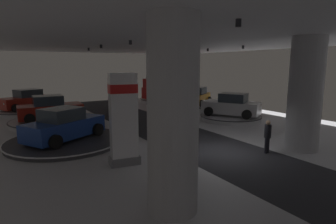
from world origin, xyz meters
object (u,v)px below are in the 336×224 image
(display_platform_deep_right, at_px, (166,100))
(display_platform_far_right, at_px, (196,106))
(visitor_walking_near, at_px, (268,134))
(visitor_walking_far, at_px, (159,110))
(display_platform_deep_left, at_px, (28,111))
(display_car_mid_left, at_px, (64,125))
(display_platform_mid_right, at_px, (231,117))
(column_right, at_px, (305,94))
(display_car_mid_right, at_px, (231,106))
(display_platform_mid_left, at_px, (66,141))
(display_car_far_left, at_px, (50,109))
(display_platform_far_left, at_px, (52,122))
(display_car_deep_left, at_px, (27,100))
(brand_sign_pylon, at_px, (124,118))
(display_car_far_right, at_px, (196,97))
(pickup_truck_deep_right, at_px, (164,90))
(column_left, at_px, (173,117))

(display_platform_deep_right, bearing_deg, display_platform_far_right, -87.75)
(visitor_walking_near, relative_size, visitor_walking_far, 1.00)
(display_platform_deep_left, relative_size, display_platform_far_right, 1.19)
(display_car_mid_left, bearing_deg, display_platform_mid_right, 0.81)
(column_right, xyz_separation_m, display_car_mid_right, (2.32, 7.30, -1.65))
(display_platform_far_right, relative_size, visitor_walking_near, 2.83)
(display_platform_mid_left, relative_size, visitor_walking_far, 3.82)
(display_car_far_left, bearing_deg, visitor_walking_near, -57.73)
(display_platform_far_left, xyz_separation_m, display_car_mid_right, (11.99, -5.44, 0.91))
(display_car_deep_left, bearing_deg, brand_sign_pylon, -81.91)
(display_car_far_right, bearing_deg, visitor_walking_near, -113.37)
(column_right, bearing_deg, display_platform_deep_left, 119.57)
(display_platform_mid_left, bearing_deg, pickup_truck_deep_right, 42.08)
(column_left, relative_size, display_car_deep_left, 1.20)
(display_platform_mid_left, distance_m, pickup_truck_deep_right, 17.51)
(display_car_far_left, bearing_deg, brand_sign_pylon, -82.44)
(display_platform_mid_left, height_order, visitor_walking_far, visitor_walking_far)
(column_right, distance_m, display_platform_mid_left, 12.44)
(brand_sign_pylon, xyz_separation_m, display_car_far_left, (-1.35, 10.16, -0.88))
(pickup_truck_deep_right, bearing_deg, display_car_mid_right, -94.05)
(column_right, distance_m, pickup_truck_deep_right, 19.20)
(display_car_deep_left, bearing_deg, display_car_far_right, -20.23)
(display_platform_far_left, bearing_deg, display_car_far_right, 3.47)
(column_left, distance_m, display_car_far_left, 14.49)
(column_right, bearing_deg, display_car_deep_left, 119.49)
(column_right, relative_size, pickup_truck_deep_right, 0.98)
(display_platform_far_left, relative_size, visitor_walking_far, 3.48)
(column_left, bearing_deg, display_platform_mid_left, 97.94)
(column_right, bearing_deg, display_car_far_right, 74.76)
(display_car_far_left, bearing_deg, display_platform_deep_right, 25.29)
(display_platform_far_right, distance_m, display_platform_mid_left, 14.91)
(display_car_far_left, relative_size, display_platform_far_right, 0.95)
(display_car_far_right, bearing_deg, display_platform_mid_left, -154.74)
(display_platform_deep_left, distance_m, display_car_mid_left, 11.73)
(display_car_deep_left, distance_m, display_car_mid_left, 11.71)
(display_car_far_right, bearing_deg, display_platform_far_right, -144.08)
(display_car_mid_right, bearing_deg, pickup_truck_deep_right, 85.95)
(display_platform_deep_left, height_order, visitor_walking_near, visitor_walking_near)
(display_car_mid_right, relative_size, display_car_mid_left, 1.00)
(column_left, distance_m, pickup_truck_deep_right, 23.66)
(pickup_truck_deep_right, bearing_deg, display_platform_deep_left, -179.78)
(display_platform_deep_left, relative_size, display_car_deep_left, 1.17)
(display_platform_deep_right, bearing_deg, display_car_mid_left, -138.44)
(display_platform_mid_left, bearing_deg, display_platform_far_right, 25.24)
(display_platform_mid_left, xyz_separation_m, display_car_mid_left, (-0.03, -0.02, 0.87))
(display_platform_deep_right, xyz_separation_m, visitor_walking_far, (-6.31, -9.66, 0.71))
(column_right, bearing_deg, display_platform_far_right, 74.83)
(display_car_deep_left, xyz_separation_m, display_platform_mid_right, (12.96, -11.51, -0.92))
(column_right, relative_size, display_platform_far_left, 0.99)
(display_platform_deep_left, xyz_separation_m, display_car_deep_left, (0.03, 0.01, 0.92))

